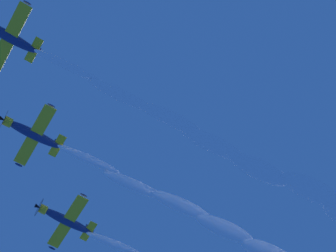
# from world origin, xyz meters

# --- Properties ---
(airplane_lead) EXTENTS (7.65, 8.02, 2.71)m
(airplane_lead) POSITION_xyz_m (1.32, -3.71, 82.63)
(airplane_lead) COLOR navy
(airplane_left_wingman) EXTENTS (7.67, 8.03, 2.65)m
(airplane_left_wingman) POSITION_xyz_m (-11.20, -6.76, 83.25)
(airplane_left_wingman) COLOR navy
(airplane_right_wingman) EXTENTS (7.64, 8.03, 2.68)m
(airplane_right_wingman) POSITION_xyz_m (-24.26, -8.45, 83.57)
(airplane_right_wingman) COLOR navy
(smoke_trail_lead) EXTENTS (43.24, 35.66, 5.09)m
(smoke_trail_lead) POSITION_xyz_m (-29.03, 21.37, 80.67)
(smoke_trail_lead) COLOR white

